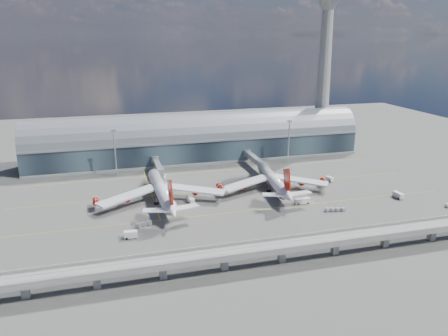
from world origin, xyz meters
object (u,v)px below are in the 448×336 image
object	(u,v)px
service_truck_2	(302,201)
airliner_right	(273,181)
control_tower	(324,70)
cargo_train_0	(143,224)
airliner_left	(162,191)
floodlight_mast_left	(115,152)
service_truck_0	(191,200)
floodlight_mast_right	(289,140)
service_truck_5	(160,176)
service_truck_3	(398,195)
service_truck_4	(329,179)
service_truck_1	(131,235)
cargo_train_1	(335,210)

from	to	relation	value
service_truck_2	airliner_right	bearing A→B (deg)	15.85
control_tower	cargo_train_0	xyz separation A→B (m)	(-127.31, -97.27, -50.80)
control_tower	airliner_left	bearing A→B (deg)	-147.76
floodlight_mast_left	airliner_left	xyz separation A→B (m)	(18.38, -45.55, -8.08)
airliner_right	service_truck_0	size ratio (longest dim) A/B	9.13
service_truck_2	floodlight_mast_right	bearing A→B (deg)	-18.60
airliner_right	service_truck_5	world-z (taller)	airliner_right
floodlight_mast_right	service_truck_3	xyz separation A→B (m)	(25.93, -68.87, -12.26)
service_truck_5	service_truck_4	bearing A→B (deg)	-67.65
service_truck_4	airliner_left	bearing A→B (deg)	168.84
service_truck_1	airliner_left	bearing A→B (deg)	-23.07
cargo_train_0	service_truck_5	bearing A→B (deg)	4.70
airliner_right	service_truck_2	distance (m)	21.54
floodlight_mast_right	service_truck_2	world-z (taller)	floodlight_mast_right
airliner_left	service_truck_2	world-z (taller)	airliner_left
service_truck_4	service_truck_3	bearing A→B (deg)	-73.64
service_truck_2	service_truck_3	distance (m)	46.80
floodlight_mast_right	cargo_train_0	size ratio (longest dim) A/B	3.52
service_truck_1	service_truck_2	size ratio (longest dim) A/B	0.69
service_truck_0	cargo_train_0	bearing A→B (deg)	-143.48
service_truck_4	cargo_train_1	world-z (taller)	service_truck_4
service_truck_2	service_truck_5	distance (m)	78.49
control_tower	floodlight_mast_left	world-z (taller)	control_tower
control_tower	cargo_train_1	size ratio (longest dim) A/B	11.28
airliner_right	floodlight_mast_left	bearing A→B (deg)	155.73
floodlight_mast_right	control_tower	bearing A→B (deg)	38.66
service_truck_5	airliner_left	bearing A→B (deg)	-145.33
floodlight_mast_left	service_truck_0	xyz separation A→B (m)	(31.00, -48.70, -12.29)
service_truck_2	service_truck_0	bearing A→B (deg)	71.95
service_truck_2	cargo_train_1	distance (m)	15.50
airliner_left	service_truck_5	world-z (taller)	airliner_left
floodlight_mast_left	airliner_left	bearing A→B (deg)	-68.02
cargo_train_0	cargo_train_1	xyz separation A→B (m)	(81.62, -6.45, -0.05)
service_truck_3	airliner_left	bearing A→B (deg)	164.91
floodlight_mast_left	service_truck_5	distance (m)	27.33
floodlight_mast_right	service_truck_1	distance (m)	126.11
airliner_right	service_truck_2	world-z (taller)	airliner_right
control_tower	service_truck_0	distance (m)	138.67
service_truck_0	service_truck_2	distance (m)	50.71
airliner_right	control_tower	bearing A→B (deg)	55.57
airliner_left	floodlight_mast_left	bearing A→B (deg)	110.60
floodlight_mast_left	service_truck_4	bearing A→B (deg)	-19.77
floodlight_mast_left	service_truck_1	xyz separation A→B (m)	(2.13, -78.60, -12.19)
airliner_right	service_truck_4	xyz separation A→B (m)	(33.39, 5.08, -3.58)
control_tower	service_truck_5	xyz separation A→B (m)	(-112.71, -37.98, -50.26)
cargo_train_0	airliner_right	bearing A→B (deg)	-49.99
floodlight_mast_right	service_truck_5	bearing A→B (deg)	-172.68
service_truck_0	cargo_train_1	distance (m)	64.27
airliner_right	cargo_train_1	xyz separation A→B (m)	(15.96, -32.28, -4.04)
cargo_train_0	service_truck_2	bearing A→B (deg)	-67.12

